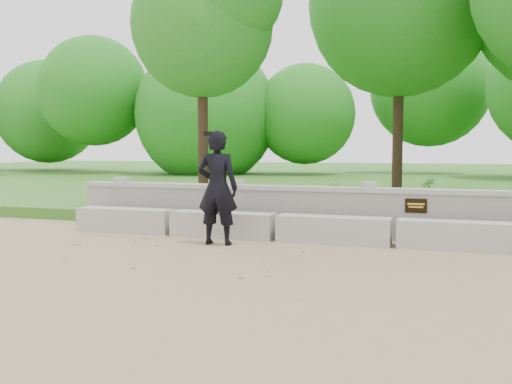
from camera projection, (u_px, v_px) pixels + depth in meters
ground at (380, 270)px, 7.45m from camera, size 80.00×80.00×0.00m
lawn at (426, 189)px, 20.65m from camera, size 40.00×22.00×0.25m
concrete_bench at (394, 233)px, 9.22m from camera, size 11.90×0.45×0.45m
parapet_wall at (398, 213)px, 9.87m from camera, size 12.50×0.35×0.90m
man_main at (217, 188)px, 9.37m from camera, size 0.71×0.64×1.88m
tree_left at (202, 16)px, 12.80m from camera, size 3.20×3.20×5.92m
shrub_a at (326, 204)px, 10.98m from camera, size 0.34×0.32×0.54m
shrub_b at (334, 201)px, 10.93m from camera, size 0.48×0.46×0.68m
shrub_c at (501, 209)px, 9.97m from camera, size 0.68×0.66×0.57m
shrub_d at (428, 193)px, 12.75m from camera, size 0.50×0.50×0.67m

